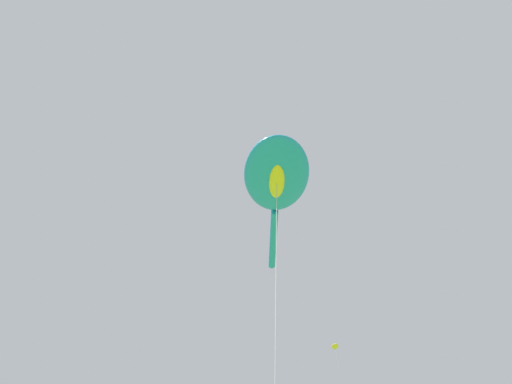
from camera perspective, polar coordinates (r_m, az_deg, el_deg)
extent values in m
ellipsoid|color=#1E8CBF|center=(22.32, 2.36, 1.96)|extent=(3.99, 5.16, 0.99)
cylinder|color=#1E8CBF|center=(25.51, 1.98, -5.55)|extent=(1.47, 4.32, 0.36)
ellipsoid|color=yellow|center=(22.00, 2.40, 1.17)|extent=(1.19, 2.12, 0.36)
cylinder|color=#B2B2B7|center=(15.00, 2.24, -17.17)|extent=(1.82, 3.81, 17.60)
ellipsoid|color=yellow|center=(34.93, 9.03, -17.07)|extent=(0.48, 0.69, 0.32)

